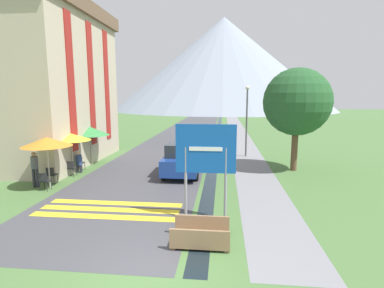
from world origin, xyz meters
name	(u,v)px	position (x,y,z in m)	size (l,w,h in m)	color
ground_plane	(203,145)	(0.00, 20.00, 0.00)	(160.00, 160.00, 0.00)	#476B38
road	(188,132)	(-2.50, 30.00, 0.00)	(6.40, 60.00, 0.01)	#424247
footpath	(238,132)	(3.60, 30.00, 0.00)	(2.20, 60.00, 0.01)	slate
drainage_channel	(218,132)	(1.20, 30.00, 0.00)	(0.60, 60.00, 0.00)	black
crosswalk_marking	(110,209)	(-2.50, 4.10, 0.01)	(5.44, 1.84, 0.01)	yellow
mountain_distant	(223,64)	(1.59, 91.18, 14.29)	(68.49, 68.49, 28.58)	gray
hotel_building	(48,78)	(-9.40, 12.00, 5.48)	(6.17, 9.79, 10.11)	#BCAD93
road_sign	(206,157)	(1.22, 3.63, 2.26)	(2.09, 0.11, 3.39)	gray
footbridge	(201,236)	(1.20, 1.81, 0.23)	(1.70, 1.10, 0.65)	#846647
parked_car_near	(183,158)	(-0.40, 9.73, 0.91)	(1.95, 4.31, 1.82)	navy
parked_car_far	(194,136)	(-0.68, 19.10, 0.91)	(1.97, 4.10, 1.82)	silver
cafe_chair_near_left	(51,174)	(-6.65, 7.12, 0.51)	(0.40, 0.40, 0.85)	#232328
cafe_chair_nearest	(44,180)	(-6.36, 6.06, 0.51)	(0.40, 0.40, 0.85)	#232328
cafe_chair_middle	(71,167)	(-6.40, 8.60, 0.51)	(0.40, 0.40, 0.85)	#232328
cafe_chair_far_right	(76,162)	(-6.75, 9.81, 0.51)	(0.40, 0.40, 0.85)	#232328
cafe_chair_far_left	(80,162)	(-6.53, 9.87, 0.51)	(0.40, 0.40, 0.85)	#232328
cafe_umbrella_front_orange	(47,142)	(-6.37, 6.50, 2.22)	(2.27, 2.27, 2.44)	#B7B2A8
cafe_umbrella_middle_yellow	(71,137)	(-6.51, 9.01, 2.11)	(2.12, 2.12, 2.30)	#B7B2A8
cafe_umbrella_rear_green	(90,131)	(-6.51, 11.43, 2.16)	(2.34, 2.34, 2.43)	#B7B2A8
person_standing_terrace	(35,167)	(-7.09, 6.53, 1.00)	(0.32, 0.32, 1.72)	#282833
person_seated_near	(54,168)	(-6.82, 7.64, 0.71)	(0.32, 0.32, 1.28)	#282833
person_seated_far	(79,161)	(-6.34, 9.40, 0.69)	(0.32, 0.32, 1.24)	#282833
streetlamp	(247,115)	(3.48, 15.22, 3.01)	(0.28, 0.28, 5.06)	#515156
tree_by_path	(297,102)	(5.98, 11.26, 4.00)	(3.85, 3.85, 5.94)	brown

